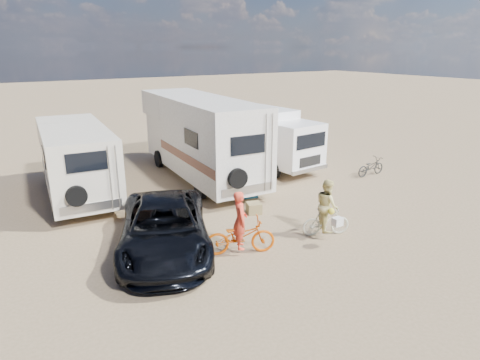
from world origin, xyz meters
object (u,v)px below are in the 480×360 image
bike_man (240,236)px  bike_woman (326,221)px  rider_woman (327,211)px  rider_man (240,226)px  cooler (250,192)px  box_truck (265,138)px  dark_suv (165,228)px  rv_left (77,163)px  rv_main (200,139)px  bike_parked (371,167)px  crate (254,208)px

bike_man → bike_woman: 2.90m
rider_woman → bike_man: bearing=105.1°
rider_man → cooler: 4.69m
bike_man → rider_man: (0.00, 0.00, 0.31)m
box_truck → rider_man: size_ratio=3.59×
dark_suv → rider_man: 2.13m
bike_man → cooler: (2.77, 3.74, -0.29)m
rv_left → cooler: bearing=-27.7°
bike_woman → rv_main: bearing=26.7°
dark_suv → rider_woman: size_ratio=3.23×
bike_man → bike_parked: bike_man is taller
rv_left → crate: (4.76, -5.00, -1.17)m
rv_main → rider_man: rv_main is taller
rv_left → cooler: rv_left is taller
rv_main → rv_left: size_ratio=1.35×
bike_parked → rv_left: bearing=70.2°
rv_left → bike_man: rv_left is taller
rider_man → crate: size_ratio=3.49×
bike_parked → crate: size_ratio=3.31×
dark_suv → rv_left: bearing=121.7°
cooler → rider_woman: bearing=-71.9°
rv_main → rider_man: bearing=-104.7°
bike_parked → rider_woman: bearing=119.9°
rv_main → rider_woman: (0.54, -7.42, -0.96)m
box_truck → bike_woman: bearing=-116.9°
dark_suv → crate: (3.72, 1.05, -0.53)m
box_truck → dark_suv: box_truck is taller
box_truck → bike_man: 9.20m
rv_main → rider_woman: 7.50m
crate → bike_parked: bearing=7.9°
rv_left → crate: size_ratio=13.27×
rider_woman → crate: (-0.89, 2.64, -0.61)m
box_truck → crate: size_ratio=12.54×
cooler → crate: bearing=-101.6°
bike_woman → bike_parked: size_ratio=0.95×
box_truck → bike_parked: 5.04m
bike_man → bike_woman: (2.88, -0.37, -0.07)m
rv_left → dark_suv: 6.17m
rider_woman → rv_main: bearing=26.7°
bike_woman → crate: 2.80m
bike_woman → crate: size_ratio=3.13×
bike_man → bike_parked: size_ratio=1.25×
cooler → crate: 1.66m
rider_man → cooler: rider_man is taller
bike_parked → dark_suv: bearing=99.8°
bike_parked → rider_man: bearing=109.0°
rv_main → bike_parked: rv_main is taller
rv_main → bike_parked: size_ratio=5.41×
bike_man → cooler: bike_man is taller
rv_main → bike_woman: rv_main is taller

